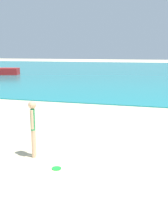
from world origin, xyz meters
TOP-DOWN VIEW (x-y plane):
  - water at (0.00, 41.71)m, footprint 160.00×60.00m
  - person_standing at (-1.21, 3.73)m, footprint 0.21×0.35m
  - frisbee at (-0.28, 3.12)m, footprint 0.24×0.24m

SIDE VIEW (x-z plane):
  - frisbee at x=-0.28m, z-range 0.00..0.03m
  - water at x=0.00m, z-range 0.00..0.06m
  - person_standing at x=-1.21m, z-range 0.11..1.73m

